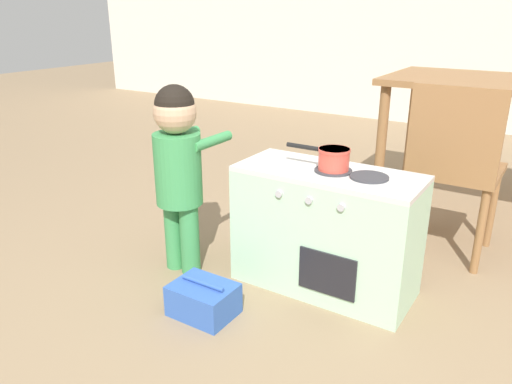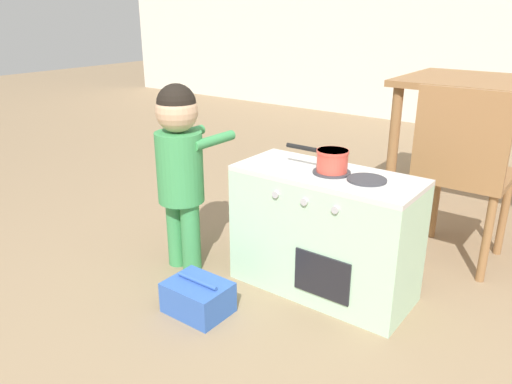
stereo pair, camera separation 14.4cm
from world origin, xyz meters
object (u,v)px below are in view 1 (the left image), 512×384
Objects in this scene: dining_table at (510,99)px; dining_chair_near at (455,167)px; child_figure at (178,159)px; play_kitchen at (326,230)px; toy_basket at (203,299)px; toy_pot at (333,158)px.

dining_chair_near is at bearing -98.73° from dining_table.
play_kitchen is at bearing 18.86° from child_figure.
child_figure is 3.48× the size of toy_basket.
toy_basket is at bearing -114.31° from dining_table.
play_kitchen is 0.89× the size of child_figure.
play_kitchen is 3.08× the size of toy_basket.
dining_table is at bearing 65.69° from toy_basket.
dining_table is (1.07, 1.47, 0.14)m from child_figure.
child_figure is 1.23m from dining_chair_near.
play_kitchen is 0.57m from toy_basket.
dining_chair_near is at bearing 56.55° from toy_basket.
dining_table is 0.74m from dining_chair_near.
toy_pot is 0.65m from child_figure.
dining_chair_near is at bearing 38.57° from child_figure.
play_kitchen is at bearing -110.42° from dining_table.
child_figure reaches higher than dining_table.
toy_basket is (0.30, -0.24, -0.46)m from child_figure.
play_kitchen is at bearing -122.85° from dining_chair_near.
dining_table is at bearing 70.11° from toy_pot.
toy_pot is 0.21× the size of dining_table.
child_figure is at bearing -161.48° from toy_pot.
dining_table is at bearing 69.58° from play_kitchen.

